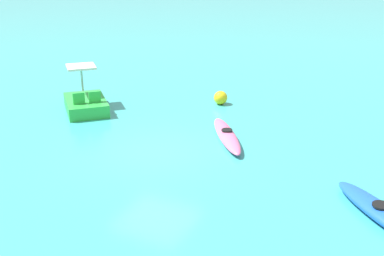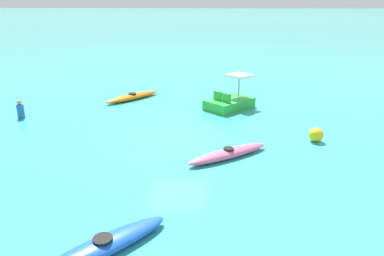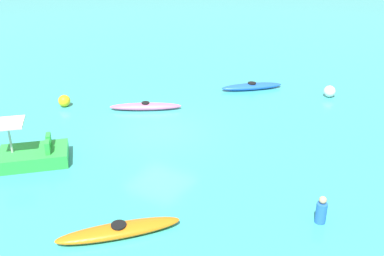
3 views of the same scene
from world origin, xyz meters
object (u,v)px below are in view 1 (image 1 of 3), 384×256
object	(u,v)px
pedal_boat_green	(86,103)
kayak_blue	(380,212)
buoy_yellow	(221,98)
kayak_pink	(227,135)

from	to	relation	value
pedal_boat_green	kayak_blue	bearing A→B (deg)	163.92
pedal_boat_green	buoy_yellow	size ratio (longest dim) A/B	4.92
kayak_pink	kayak_blue	distance (m)	5.97
kayak_pink	kayak_blue	bearing A→B (deg)	150.35
pedal_boat_green	kayak_pink	bearing A→B (deg)	177.02
kayak_blue	pedal_boat_green	size ratio (longest dim) A/B	1.01
kayak_pink	pedal_boat_green	xyz separation A→B (m)	(6.17, -0.32, 0.17)
buoy_yellow	kayak_pink	bearing A→B (deg)	116.42
kayak_pink	kayak_blue	world-z (taller)	same
kayak_pink	kayak_blue	xyz separation A→B (m)	(-5.19, 2.95, 0.00)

